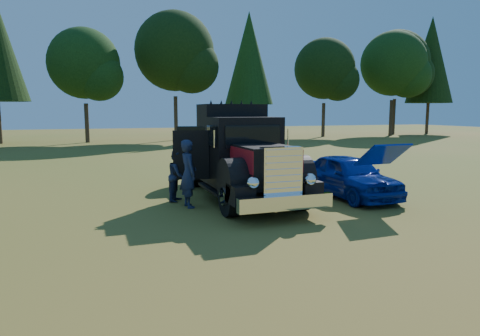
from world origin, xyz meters
The scene contains 6 objects.
ground centered at (0.00, 0.00, 0.00)m, with size 120.00×120.00×0.00m, color #435C1B.
treeline centered at (-1.16, 28.01, 7.70)m, with size 72.10×24.31×13.84m.
diamond_t_truck centered at (0.53, 2.09, 1.28)m, with size 3.35×7.16×3.00m.
hotrod_coupe centered at (3.93, 1.15, 0.70)m, with size 1.74×4.24×1.89m.
spectator_near centered at (-1.29, 1.46, 0.99)m, with size 0.72×0.47×1.97m, color #1F2348.
spectator_far centered at (-1.40, 2.43, 0.80)m, with size 0.77×0.60×1.59m, color #1B1C40.
Camera 1 is at (-3.98, -10.54, 2.79)m, focal length 32.00 mm.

